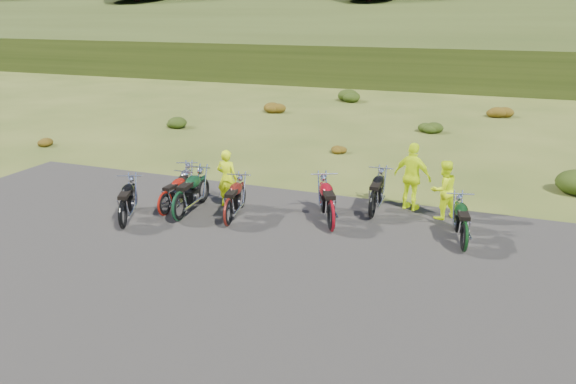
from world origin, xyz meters
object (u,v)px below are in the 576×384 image
at_px(motorcycle_3, 182,207).
at_px(motorcycle_0, 124,229).
at_px(motorcycle_7, 463,252).
at_px(person_middle, 227,179).

bearing_deg(motorcycle_3, motorcycle_0, 144.83).
bearing_deg(motorcycle_7, person_middle, 70.01).
bearing_deg(motorcycle_0, motorcycle_7, -103.61).
bearing_deg(motorcycle_0, person_middle, -59.14).
relative_size(motorcycle_3, person_middle, 1.19).
relative_size(motorcycle_0, person_middle, 1.28).
xyz_separation_m(motorcycle_3, person_middle, (1.21, 0.51, 0.83)).
height_order(motorcycle_3, motorcycle_7, motorcycle_7).
relative_size(motorcycle_0, motorcycle_7, 1.03).
height_order(motorcycle_7, person_middle, person_middle).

